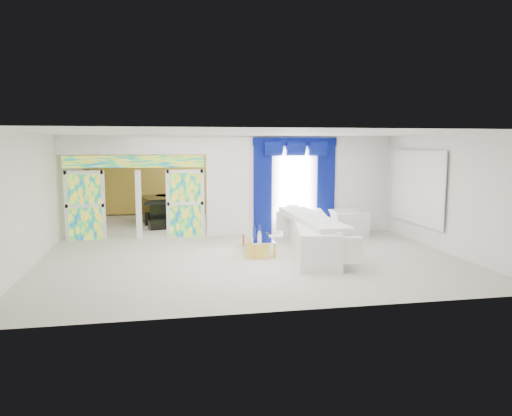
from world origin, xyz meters
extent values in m
plane|color=#B7AF9E|center=(0.00, 0.00, 0.00)|extent=(12.00, 12.00, 0.00)
cube|color=white|center=(2.15, 1.00, 1.50)|extent=(5.70, 0.18, 3.00)
cube|color=white|center=(-2.85, 1.00, 2.73)|extent=(4.30, 0.18, 0.55)
cube|color=#994C3F|center=(-4.28, 1.00, 1.00)|extent=(0.95, 0.04, 2.00)
cube|color=#994C3F|center=(-1.42, 1.00, 1.00)|extent=(0.95, 0.04, 2.00)
cube|color=#994C3F|center=(-2.85, 1.00, 2.25)|extent=(4.00, 0.05, 0.35)
cube|color=white|center=(1.90, 0.90, 1.45)|extent=(1.00, 0.02, 2.30)
cube|color=#030D47|center=(0.90, 0.87, 1.40)|extent=(0.55, 0.10, 2.80)
cube|color=#030D47|center=(2.90, 0.87, 1.40)|extent=(0.55, 0.10, 2.80)
cube|color=#030D47|center=(1.90, 0.87, 2.82)|extent=(2.60, 0.12, 0.25)
cube|color=white|center=(4.94, -1.00, 1.55)|extent=(0.04, 2.70, 1.90)
cube|color=#BD8F2D|center=(0.00, 5.90, 1.50)|extent=(9.70, 0.12, 2.90)
cube|color=white|center=(1.65, -1.76, 0.41)|extent=(1.76, 4.36, 0.81)
cube|color=gold|center=(0.30, -1.46, 0.19)|extent=(0.89, 1.77, 0.38)
cube|color=white|center=(2.01, 0.42, 0.18)|extent=(1.12, 0.46, 0.36)
cylinder|color=silver|center=(1.71, 0.42, 0.65)|extent=(0.36, 0.36, 0.58)
imported|color=white|center=(3.43, 0.30, 0.38)|extent=(1.12, 1.26, 0.76)
cube|color=black|center=(-2.10, 4.08, 0.45)|extent=(1.75, 2.05, 0.89)
cube|color=black|center=(-2.10, 2.48, 0.15)|extent=(0.96, 0.56, 0.30)
cube|color=tan|center=(-4.36, 3.00, 0.39)|extent=(0.59, 0.55, 0.78)
sphere|color=gold|center=(-2.30, 3.40, 2.65)|extent=(0.60, 0.60, 0.60)
cylinder|color=#151D94|center=(0.35, -1.41, 0.52)|extent=(0.08, 0.08, 0.28)
cylinder|color=white|center=(0.29, -1.72, 0.44)|extent=(0.10, 0.10, 0.14)
cylinder|color=navy|center=(0.31, -0.90, 0.45)|extent=(0.08, 0.08, 0.16)
camera|label=1|loc=(-2.06, -13.56, 2.73)|focal=34.31mm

